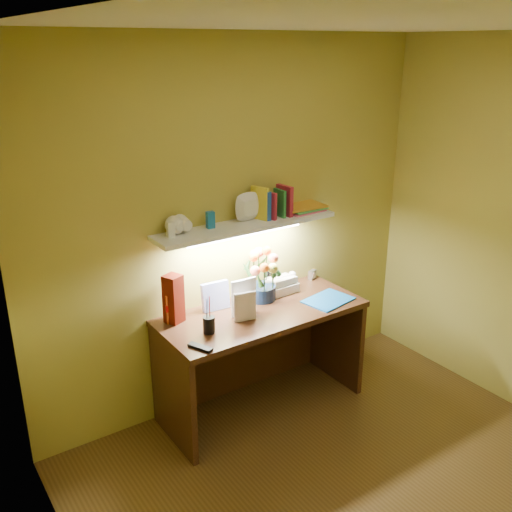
{
  "coord_description": "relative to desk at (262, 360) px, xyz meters",
  "views": [
    {
      "loc": [
        -1.96,
        -1.61,
        2.42
      ],
      "look_at": [
        0.05,
        1.35,
        1.08
      ],
      "focal_mm": 40.0,
      "sensor_mm": 36.0,
      "label": 1
    }
  ],
  "objects": [
    {
      "name": "desk_book_a",
      "position": [
        -0.25,
        -0.04,
        0.47
      ],
      "size": [
        0.15,
        0.06,
        0.2
      ],
      "primitive_type": "imported",
      "rotation": [
        0.0,
        0.0,
        -0.26
      ],
      "color": "silver",
      "rests_on": "desk"
    },
    {
      "name": "flower_bouquet",
      "position": [
        0.1,
        0.16,
        0.55
      ],
      "size": [
        0.25,
        0.25,
        0.35
      ],
      "primitive_type": null,
      "rotation": [
        0.0,
        0.0,
        0.13
      ],
      "color": "#0E1E3A",
      "rests_on": "desk"
    },
    {
      "name": "desk_book_b",
      "position": [
        -0.22,
        0.02,
        0.5
      ],
      "size": [
        0.18,
        0.03,
        0.25
      ],
      "primitive_type": "imported",
      "rotation": [
        0.0,
        0.0,
        -0.05
      ],
      "color": "white",
      "rests_on": "desk"
    },
    {
      "name": "pen_cup",
      "position": [
        -0.44,
        -0.07,
        0.47
      ],
      "size": [
        0.1,
        0.1,
        0.18
      ],
      "primitive_type": "cylinder",
      "rotation": [
        0.0,
        0.0,
        0.37
      ],
      "color": "black",
      "rests_on": "desk"
    },
    {
      "name": "desk_clock",
      "position": [
        0.63,
        0.24,
        0.41
      ],
      "size": [
        0.08,
        0.06,
        0.07
      ],
      "primitive_type": "cube",
      "rotation": [
        0.0,
        0.0,
        0.36
      ],
      "color": "#ADADB1",
      "rests_on": "desk"
    },
    {
      "name": "art_card",
      "position": [
        -0.24,
        0.19,
        0.47
      ],
      "size": [
        0.19,
        0.05,
        0.19
      ],
      "primitive_type": null,
      "rotation": [
        0.0,
        0.0,
        -0.07
      ],
      "color": "white",
      "rests_on": "desk"
    },
    {
      "name": "wall_shelf",
      "position": [
        0.03,
        0.18,
        0.96
      ],
      "size": [
        1.3,
        0.28,
        0.25
      ],
      "color": "white",
      "rests_on": "ground"
    },
    {
      "name": "desk",
      "position": [
        0.0,
        0.0,
        0.0
      ],
      "size": [
        1.4,
        0.6,
        0.75
      ],
      "primitive_type": "cube",
      "color": "#341B0E",
      "rests_on": "ground"
    },
    {
      "name": "whisky_box",
      "position": [
        -0.55,
        0.19,
        0.53
      ],
      "size": [
        0.13,
        0.13,
        0.32
      ],
      "primitive_type": "cube",
      "rotation": [
        0.0,
        0.0,
        0.39
      ],
      "color": "#601205",
      "rests_on": "desk"
    },
    {
      "name": "whisky_bottle",
      "position": [
        -0.57,
        0.2,
        0.5
      ],
      "size": [
        0.08,
        0.08,
        0.25
      ],
      "primitive_type": null,
      "rotation": [
        0.0,
        0.0,
        -0.27
      ],
      "color": "#C04816",
      "rests_on": "desk"
    },
    {
      "name": "telephone",
      "position": [
        0.29,
        0.18,
        0.44
      ],
      "size": [
        0.22,
        0.17,
        0.13
      ],
      "primitive_type": null,
      "rotation": [
        0.0,
        0.0,
        0.02
      ],
      "color": "white",
      "rests_on": "desk"
    },
    {
      "name": "tv_remote",
      "position": [
        -0.59,
        -0.21,
        0.38
      ],
      "size": [
        0.1,
        0.16,
        0.02
      ],
      "primitive_type": "cube",
      "rotation": [
        0.0,
        0.0,
        0.42
      ],
      "color": "black",
      "rests_on": "desk"
    },
    {
      "name": "blue_folder",
      "position": [
        0.47,
        -0.13,
        0.38
      ],
      "size": [
        0.36,
        0.29,
        0.01
      ],
      "primitive_type": "cube",
      "rotation": [
        0.0,
        0.0,
        0.18
      ],
      "color": "#1669B6",
      "rests_on": "desk"
    }
  ]
}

